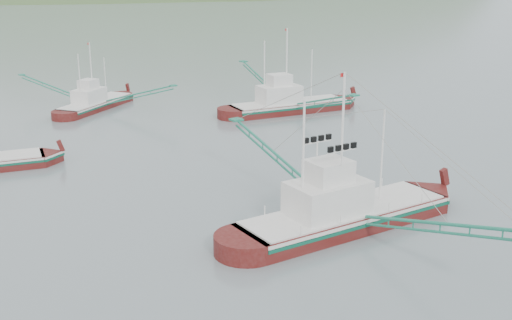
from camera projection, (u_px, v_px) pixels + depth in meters
ground at (305, 225)px, 44.06m from camera, size 1200.00×1200.00×0.00m
main_boat at (342, 205)px, 43.18m from camera, size 15.81×28.45×11.51m
bg_boat_far at (95, 94)px, 79.42m from camera, size 15.94×19.77×8.90m
bg_boat_right at (288, 98)px, 77.70m from camera, size 15.30×26.77×10.90m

